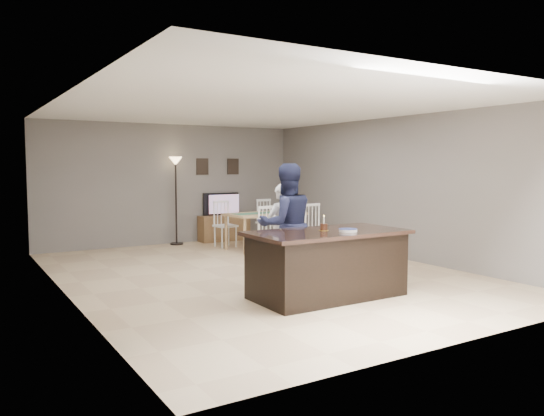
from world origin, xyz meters
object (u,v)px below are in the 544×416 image
kitchen_island (327,264)px  television (223,204)px  plate_stack (348,230)px  floor_lamp (176,177)px  tv_console (224,228)px  woman (281,231)px  man (286,225)px  birthday_cake (324,227)px  dining_table (265,219)px

kitchen_island → television: (1.20, 5.64, 0.41)m
plate_stack → floor_lamp: 5.85m
tv_console → woman: size_ratio=0.80×
floor_lamp → television: bearing=2.4°
woman → floor_lamp: size_ratio=0.76×
tv_console → man: size_ratio=0.67×
kitchen_island → plate_stack: bearing=-52.4°
tv_console → birthday_cake: bearing=-102.5°
television → woman: woman is taller
floor_lamp → tv_console: bearing=-1.0°
woman → floor_lamp: bearing=-97.1°
floor_lamp → man: bearing=-91.5°
dining_table → floor_lamp: 2.28m
man → birthday_cake: bearing=106.6°
television → birthday_cake: television is taller
tv_console → man: bearing=-105.4°
dining_table → floor_lamp: size_ratio=0.98×
tv_console → birthday_cake: (-1.22, -5.52, 0.65)m
birthday_cake → floor_lamp: 5.57m
man → floor_lamp: floor_lamp is taller
birthday_cake → plate_stack: birthday_cake is taller
tv_console → floor_lamp: floor_lamp is taller
man → birthday_cake: 0.81m
tv_console → dining_table: (0.20, -1.56, 0.34)m
television → man: bearing=74.8°
kitchen_island → dining_table: bearing=70.8°
plate_stack → birthday_cake: bearing=125.3°
man → plate_stack: 1.11m
man → plate_stack: size_ratio=7.22×
birthday_cake → tv_console: bearing=77.5°
woman → man: bearing=56.8°
dining_table → man: bearing=-118.5°
plate_stack → dining_table: (1.23, 4.23, -0.28)m
television → floor_lamp: (-1.18, -0.05, 0.66)m
television → plate_stack: (-1.03, -5.86, 0.06)m
birthday_cake → plate_stack: size_ratio=0.83×
birthday_cake → woman: bearing=83.6°
woman → floor_lamp: 4.31m
dining_table → plate_stack: bearing=-109.2°
woman → dining_table: size_ratio=0.78×
woman → dining_table: (1.28, 2.66, -0.11)m
kitchen_island → man: 0.97m
television → floor_lamp: bearing=2.4°
kitchen_island → plate_stack: (0.17, -0.22, 0.47)m
woman → birthday_cake: bearing=75.1°
tv_console → man: man is taller
tv_console → birthday_cake: 5.69m
television → woman: (-1.08, -4.29, -0.12)m
kitchen_island → dining_table: dining_table is taller
television → plate_stack: television is taller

